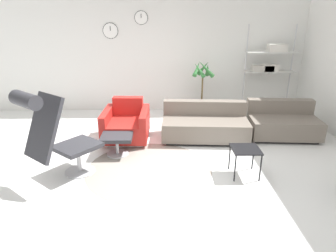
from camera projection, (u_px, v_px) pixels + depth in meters
ground_plane at (165, 160)px, 4.82m from camera, size 12.00×12.00×0.00m
wall_back at (163, 51)px, 6.95m from camera, size 12.00×0.09×2.80m
round_rug at (149, 169)px, 4.55m from camera, size 1.90×1.90×0.01m
lounge_chair at (54, 131)px, 3.96m from camera, size 1.03×1.10×1.34m
ottoman at (117, 140)px, 4.94m from camera, size 0.51×0.43×0.35m
armchair_red at (126, 125)px, 5.59m from camera, size 0.85×0.94×0.72m
couch_low at (205, 125)px, 5.63m from camera, size 1.63×0.91×0.66m
couch_second at (282, 124)px, 5.72m from camera, size 1.31×0.89×0.66m
side_table at (246, 152)px, 4.26m from camera, size 0.40×0.40×0.42m
potted_plant at (202, 97)px, 6.80m from camera, size 0.50×0.51×1.31m
shelf_unit at (270, 61)px, 6.77m from camera, size 1.13×0.28×2.01m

